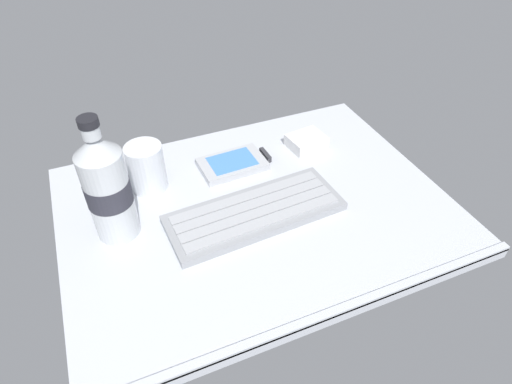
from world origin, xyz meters
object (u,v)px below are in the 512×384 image
object	(u,v)px
water_bottle	(107,188)
charger_block	(306,141)
keyboard	(255,212)
handheld_device	(236,163)
juice_cup	(147,169)

from	to	relation	value
water_bottle	charger_block	world-z (taller)	water_bottle
charger_block	keyboard	bearing A→B (deg)	-139.78
handheld_device	charger_block	bearing A→B (deg)	2.45
water_bottle	charger_block	distance (cm)	40.15
juice_cup	handheld_device	bearing A→B (deg)	-1.57
handheld_device	juice_cup	size ratio (longest dim) A/B	1.54
handheld_device	water_bottle	size ratio (longest dim) A/B	0.63
handheld_device	charger_block	world-z (taller)	charger_block
keyboard	juice_cup	xyz separation A→B (cm)	(-14.33, 14.22, 3.10)
handheld_device	juice_cup	bearing A→B (deg)	178.43
water_bottle	juice_cup	bearing A→B (deg)	52.64
handheld_device	juice_cup	distance (cm)	16.44
keyboard	juice_cup	bearing A→B (deg)	135.22
keyboard	juice_cup	distance (cm)	20.42
keyboard	handheld_device	bearing A→B (deg)	82.56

